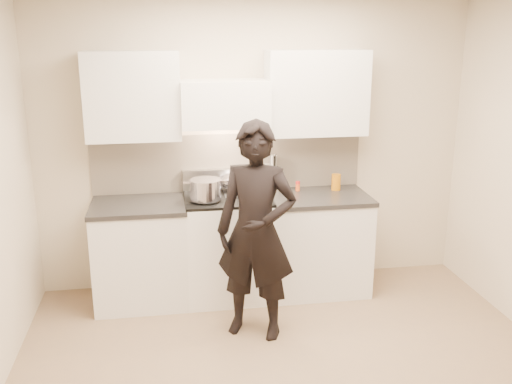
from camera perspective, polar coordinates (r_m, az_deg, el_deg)
ground_plane at (r=4.23m, az=3.87°, el=-18.20°), size 4.00×4.00×0.00m
room_shell at (r=3.93m, az=2.26°, el=4.60°), size 4.04×3.54×2.70m
stove at (r=5.21m, az=-2.81°, el=-5.41°), size 0.76×0.65×0.96m
counter_right at (r=5.36m, az=6.07°, el=-5.01°), size 0.92×0.67×0.92m
counter_left at (r=5.19m, az=-11.43°, el=-5.95°), size 0.82×0.67×0.92m
wok at (r=5.18m, az=-1.93°, el=1.10°), size 0.31×0.38×0.25m
stock_pot at (r=4.91m, az=-5.07°, el=0.26°), size 0.38×0.28×0.18m
utensil_crock at (r=5.33m, az=1.71°, el=1.29°), size 0.12×0.12×0.33m
spice_jar at (r=5.32m, az=4.19°, el=0.60°), size 0.04×0.04×0.09m
oil_glass at (r=5.39m, az=8.01°, el=0.99°), size 0.09×0.09×0.15m
person at (r=4.42m, az=0.02°, el=-3.99°), size 0.75×0.64×1.73m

